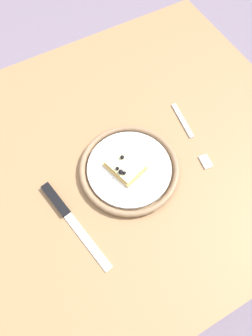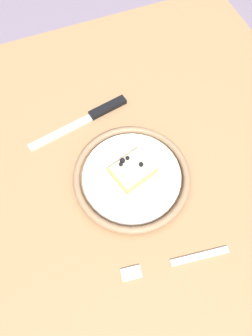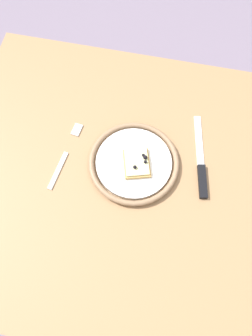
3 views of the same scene
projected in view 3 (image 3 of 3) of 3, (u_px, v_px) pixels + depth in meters
name	position (u px, v px, depth m)	size (l,w,h in m)	color
ground_plane	(128.00, 238.00, 1.57)	(6.00, 6.00, 0.00)	slate
dining_table	(130.00, 193.00, 1.01)	(0.95, 0.82, 0.71)	#936D47
plate	(132.00, 162.00, 0.93)	(0.24, 0.24, 0.02)	white
pizza_slice_near	(137.00, 163.00, 0.91)	(0.09, 0.10, 0.03)	tan
knife	(201.00, 170.00, 0.92)	(0.06, 0.24, 0.01)	silver
fork	(65.00, 155.00, 0.94)	(0.04, 0.20, 0.00)	#BCBCBC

